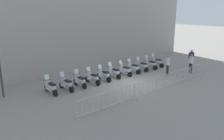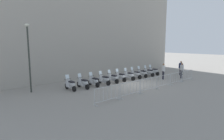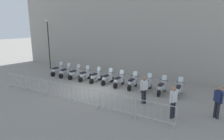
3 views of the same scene
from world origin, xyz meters
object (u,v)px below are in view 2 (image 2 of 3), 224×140
(street_lamp, at_px, (29,51))
(motorcycle_10, at_px, (154,71))
(motorcycle_8, at_px, (142,73))
(motorcycle_1, at_px, (83,83))
(motorcycle_9, at_px, (149,72))
(officer_by_barriers, at_px, (163,70))
(motorcycle_6, at_px, (129,76))
(motorcycle_5, at_px, (121,77))
(barrier_segment_2, at_px, (149,85))
(motorcycle_4, at_px, (113,78))
(motorcycle_7, at_px, (136,74))
(motorcycle_3, at_px, (104,80))
(officer_mid_plaza, at_px, (182,70))
(motorcycle_0, at_px, (71,85))
(motorcycle_2, at_px, (94,81))
(barrier_segment_0, at_px, (107,95))
(officer_near_row_end, at_px, (181,67))
(barrier_segment_1, at_px, (130,89))
(barrier_segment_4, at_px, (176,78))
(barrier_segment_3, at_px, (164,81))
(barrier_segment_5, at_px, (187,75))

(street_lamp, bearing_deg, motorcycle_10, -2.75)
(motorcycle_8, bearing_deg, motorcycle_1, -175.92)
(motorcycle_9, distance_m, officer_by_barriers, 2.34)
(motorcycle_6, bearing_deg, motorcycle_5, 177.36)
(barrier_segment_2, bearing_deg, motorcycle_4, 94.35)
(motorcycle_7, relative_size, motorcycle_10, 1.00)
(motorcycle_3, height_order, officer_by_barriers, officer_by_barriers)
(officer_mid_plaza, bearing_deg, motorcycle_3, 162.32)
(motorcycle_0, xyz_separation_m, motorcycle_6, (6.82, 0.29, 0.00))
(motorcycle_2, xyz_separation_m, officer_by_barriers, (7.64, -1.77, 0.53))
(motorcycle_5, distance_m, barrier_segment_0, 6.96)
(motorcycle_8, bearing_deg, officer_near_row_end, -21.56)
(barrier_segment_1, xyz_separation_m, officer_by_barriers, (7.22, 2.47, 0.46))
(barrier_segment_4, height_order, officer_by_barriers, officer_by_barriers)
(motorcycle_9, bearing_deg, barrier_segment_2, -139.35)
(motorcycle_4, distance_m, street_lamp, 7.87)
(barrier_segment_3, xyz_separation_m, street_lamp, (-9.76, 5.31, 2.70))
(motorcycle_10, relative_size, officer_mid_plaza, 1.00)
(motorcycle_2, bearing_deg, barrier_segment_3, -39.72)
(barrier_segment_2, distance_m, officer_by_barriers, 5.58)
(motorcycle_6, height_order, barrier_segment_4, motorcycle_6)
(motorcycle_9, xyz_separation_m, officer_near_row_end, (3.65, -1.90, 0.53))
(barrier_segment_2, relative_size, street_lamp, 0.40)
(motorcycle_1, bearing_deg, street_lamp, 159.64)
(barrier_segment_1, bearing_deg, barrier_segment_2, 3.71)
(motorcycle_3, distance_m, officer_by_barriers, 6.76)
(motorcycle_5, height_order, motorcycle_8, same)
(motorcycle_6, xyz_separation_m, motorcycle_8, (2.26, 0.23, 0.00))
(barrier_segment_4, bearing_deg, motorcycle_0, 157.68)
(barrier_segment_0, distance_m, officer_by_barriers, 9.76)
(motorcycle_5, bearing_deg, motorcycle_1, -175.05)
(motorcycle_6, distance_m, officer_near_row_end, 7.27)
(motorcycle_3, relative_size, motorcycle_4, 1.00)
(barrier_segment_1, bearing_deg, barrier_segment_5, 3.71)
(street_lamp, relative_size, officer_by_barriers, 3.05)
(motorcycle_3, bearing_deg, barrier_segment_1, -99.53)
(motorcycle_7, relative_size, barrier_segment_4, 0.83)
(barrier_segment_2, bearing_deg, motorcycle_5, 79.70)
(motorcycle_3, relative_size, officer_near_row_end, 1.00)
(barrier_segment_5, bearing_deg, officer_near_row_end, 42.36)
(motorcycle_6, relative_size, motorcycle_7, 1.00)
(barrier_segment_3, bearing_deg, barrier_segment_2, -176.29)
(barrier_segment_5, xyz_separation_m, street_lamp, (-14.11, 5.03, 2.70))
(barrier_segment_0, bearing_deg, officer_mid_plaza, 8.43)
(motorcycle_7, height_order, officer_mid_plaza, officer_mid_plaza)
(motorcycle_2, distance_m, motorcycle_5, 3.41)
(motorcycle_8, height_order, barrier_segment_5, motorcycle_8)
(barrier_segment_3, relative_size, barrier_segment_4, 1.00)
(officer_near_row_end, relative_size, officer_mid_plaza, 1.00)
(motorcycle_6, height_order, motorcycle_9, same)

